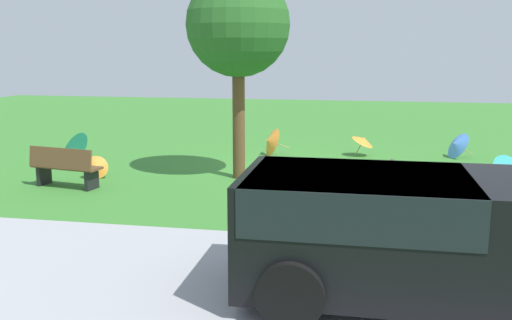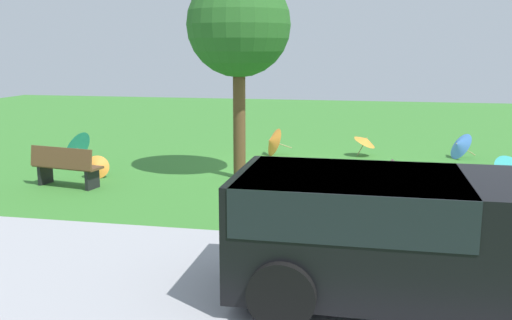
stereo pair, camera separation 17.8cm
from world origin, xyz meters
TOP-DOWN VIEW (x-y plane):
  - ground at (0.00, 0.00)m, footprint 40.00×40.00m
  - road_strip at (0.00, 6.68)m, footprint 40.00×4.16m
  - van_dark at (-2.73, 6.75)m, footprint 4.61×2.13m
  - park_bench at (4.33, 2.31)m, footprint 1.66×0.76m
  - shade_tree at (0.82, 0.65)m, footprint 2.35×2.35m
  - parasol_pink_1 at (-2.79, 0.97)m, footprint 0.64×0.71m
  - parasol_orange_0 at (0.56, -2.23)m, footprint 0.93×0.92m
  - parasol_orange_1 at (4.07, 1.38)m, footprint 0.66×0.62m
  - parasol_teal_3 at (5.37, 0.04)m, footprint 0.96×1.02m
  - parasol_orange_2 at (-2.03, -2.66)m, footprint 0.77×0.77m
  - parasol_blue_0 at (-4.55, -2.82)m, footprint 0.88×0.93m

SIDE VIEW (x-z plane):
  - ground at x=0.00m, z-range 0.00..0.00m
  - road_strip at x=0.00m, z-range 0.00..0.01m
  - parasol_orange_1 at x=4.07m, z-range 0.00..0.56m
  - parasol_pink_1 at x=-2.79m, z-range 0.00..0.67m
  - parasol_blue_0 at x=-4.55m, z-range 0.00..0.76m
  - parasol_orange_0 at x=0.56m, z-range 0.00..0.82m
  - parasol_orange_2 at x=-2.03m, z-range 0.12..0.78m
  - park_bench at x=4.33m, z-range 0.01..0.92m
  - parasol_teal_3 at x=5.37m, z-range 0.00..0.94m
  - van_dark at x=-2.73m, z-range 0.15..1.68m
  - shade_tree at x=0.82m, z-range 1.13..5.82m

